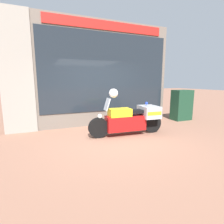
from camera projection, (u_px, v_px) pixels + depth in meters
The scene contains 6 objects.
ground_plane at pixel (115, 139), 5.17m from camera, with size 60.00×60.00×0.00m, color #8E604C.
shop_building at pixel (83, 74), 6.48m from camera, with size 6.22×0.55×3.91m.
window_display at pixel (105, 112), 7.10m from camera, with size 4.79×0.30×1.78m.
paramedic_motorcycle at pixel (132, 118), 5.55m from camera, with size 2.45×0.74×1.20m.
utility_cabinet at pixel (182, 105), 7.67m from camera, with size 0.82×0.52×1.32m, color #193D28.
white_helmet at pixel (113, 93), 5.22m from camera, with size 0.27×0.27×0.27m, color white.
Camera 1 is at (-1.97, -4.55, 1.69)m, focal length 28.00 mm.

